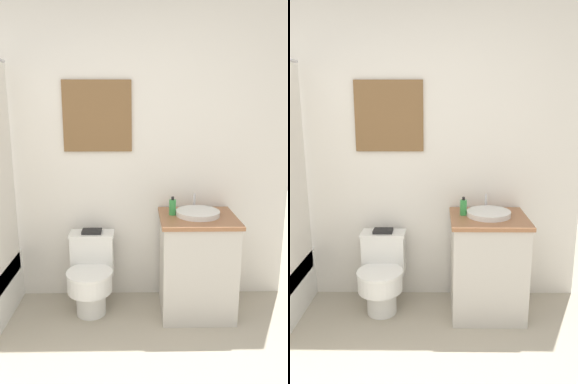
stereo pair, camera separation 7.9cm
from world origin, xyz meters
TOP-DOWN VIEW (x-y plane):
  - wall_back at (0.00, 1.99)m, footprint 3.33×0.07m
  - toilet at (0.02, 1.70)m, footprint 0.36×0.51m
  - vanity at (0.86, 1.68)m, footprint 0.59×0.55m
  - sink at (0.86, 1.70)m, footprint 0.34×0.38m
  - soap_bottle at (0.67, 1.72)m, footprint 0.05×0.05m
  - book_on_tank at (0.02, 1.83)m, footprint 0.16×0.11m

SIDE VIEW (x-z plane):
  - toilet at x=0.02m, z-range 0.01..0.63m
  - vanity at x=0.86m, z-range 0.00..0.80m
  - book_on_tank at x=0.02m, z-range 0.62..0.64m
  - sink at x=0.86m, z-range 0.76..0.89m
  - soap_bottle at x=0.67m, z-range 0.79..0.94m
  - wall_back at x=0.00m, z-range 0.01..2.51m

